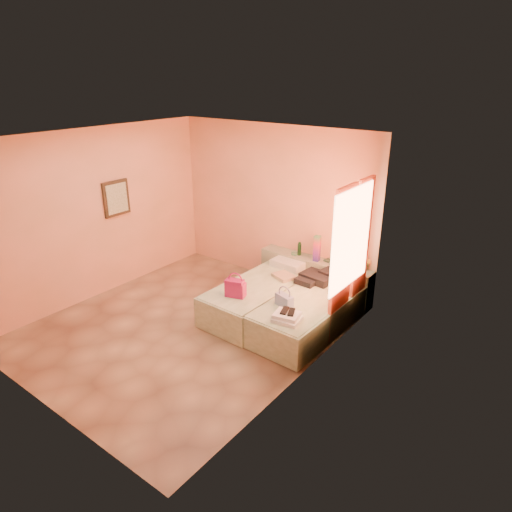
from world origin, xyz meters
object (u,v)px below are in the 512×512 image
(bed_right, at_px, (309,314))
(green_book, at_px, (330,261))
(blue_handbag, at_px, (284,301))
(flower_vase, at_px, (364,262))
(bed_left, at_px, (261,297))
(headboard_ledge, at_px, (315,277))
(water_bottle, at_px, (299,249))
(towel_stack, at_px, (287,318))
(magenta_handbag, at_px, (235,288))

(bed_right, height_order, green_book, green_book)
(green_book, bearing_deg, blue_handbag, -75.42)
(flower_vase, distance_m, blue_handbag, 1.62)
(bed_left, relative_size, green_book, 11.44)
(green_book, bearing_deg, headboard_ledge, -155.97)
(water_bottle, height_order, blue_handbag, water_bottle)
(bed_right, distance_m, blue_handbag, 0.56)
(water_bottle, distance_m, towel_stack, 2.02)
(headboard_ledge, height_order, green_book, green_book)
(green_book, bearing_deg, magenta_handbag, -100.40)
(bed_left, bearing_deg, bed_right, 1.38)
(magenta_handbag, bearing_deg, green_book, 51.58)
(bed_left, distance_m, bed_right, 0.90)
(water_bottle, height_order, green_book, water_bottle)
(headboard_ledge, relative_size, bed_left, 1.02)
(bed_right, xyz_separation_m, towel_stack, (0.08, -0.72, 0.30))
(bed_left, height_order, water_bottle, water_bottle)
(headboard_ledge, bearing_deg, flower_vase, 4.97)
(magenta_handbag, bearing_deg, bed_left, 69.27)
(headboard_ledge, xyz_separation_m, green_book, (0.24, 0.06, 0.34))
(bed_right, distance_m, flower_vase, 1.28)
(headboard_ledge, bearing_deg, blue_handbag, -76.74)
(bed_right, relative_size, flower_vase, 7.52)
(bed_left, bearing_deg, green_book, 62.35)
(bed_left, height_order, flower_vase, flower_vase)
(headboard_ledge, height_order, magenta_handbag, magenta_handbag)
(bed_right, height_order, blue_handbag, blue_handbag)
(flower_vase, xyz_separation_m, magenta_handbag, (-1.24, -1.70, -0.15))
(bed_left, distance_m, towel_stack, 1.25)
(towel_stack, bearing_deg, headboard_ledge, 108.83)
(water_bottle, xyz_separation_m, magenta_handbag, (-0.08, -1.64, -0.13))
(water_bottle, xyz_separation_m, blue_handbag, (0.67, -1.46, -0.17))
(flower_vase, bearing_deg, towel_stack, -96.99)
(water_bottle, height_order, magenta_handbag, water_bottle)
(magenta_handbag, bearing_deg, blue_handbag, -4.49)
(towel_stack, bearing_deg, bed_right, 96.24)
(magenta_handbag, distance_m, blue_handbag, 0.77)
(water_bottle, bearing_deg, towel_stack, -62.33)
(green_book, bearing_deg, flower_vase, 12.13)
(green_book, distance_m, blue_handbag, 1.52)
(blue_handbag, bearing_deg, bed_right, 81.47)
(flower_vase, relative_size, magenta_handbag, 0.92)
(bed_right, height_order, flower_vase, flower_vase)
(water_bottle, height_order, towel_stack, water_bottle)
(magenta_handbag, relative_size, blue_handbag, 1.04)
(bed_right, distance_m, water_bottle, 1.45)
(water_bottle, xyz_separation_m, green_book, (0.57, 0.05, -0.10))
(headboard_ledge, xyz_separation_m, magenta_handbag, (-0.41, -1.63, 0.31))
(bed_left, height_order, bed_right, same)
(water_bottle, bearing_deg, flower_vase, 3.19)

